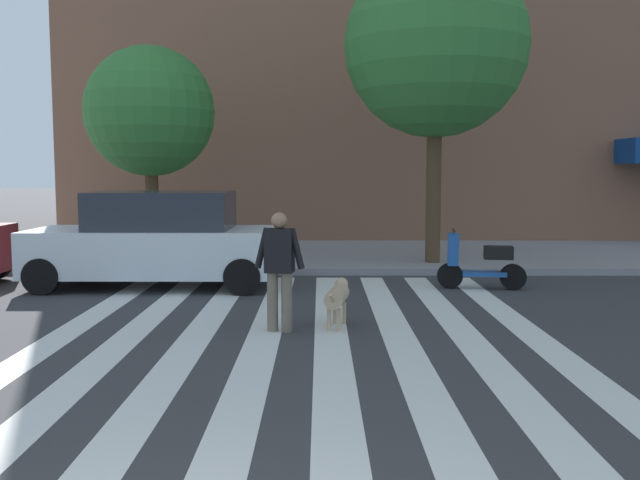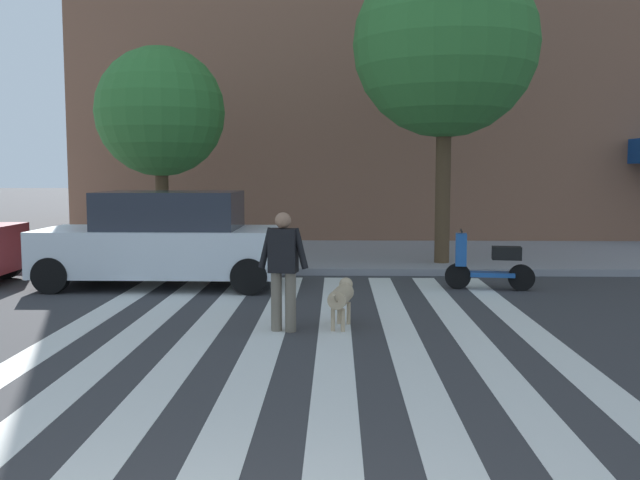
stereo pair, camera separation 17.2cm
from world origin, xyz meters
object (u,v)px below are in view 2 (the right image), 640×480
Objects in this scene: parked_scooter at (489,264)px; dog_on_leash at (342,296)px; parked_car_behind_first at (164,240)px; street_tree_nearest at (160,112)px; pedestrian_dog_walker at (283,265)px; street_tree_middle at (445,45)px.

parked_scooter reaches higher than dog_on_leash.
street_tree_nearest reaches higher than parked_car_behind_first.
pedestrian_dog_walker reaches higher than parked_scooter.
parked_scooter is 4.21m from dog_on_leash.
street_tree_middle is 7.76m from dog_on_leash.
dog_on_leash is (0.80, 0.29, -0.48)m from pedestrian_dog_walker.
dog_on_leash is (-2.28, -5.91, -4.47)m from street_tree_middle.
parked_car_behind_first is 2.79× the size of parked_scooter.
pedestrian_dog_walker is (-3.56, -3.48, 0.45)m from parked_scooter.
street_tree_nearest reaches higher than parked_scooter.
parked_scooter is at bearing -2.53° from parked_car_behind_first.
street_tree_middle reaches higher than parked_scooter.
street_tree_nearest is at bearing 104.26° from parked_car_behind_first.
dog_on_leash is at bearing -130.91° from parked_scooter.
parked_scooter is 1.49× the size of dog_on_leash.
pedestrian_dog_walker is (-3.08, -6.20, -3.99)m from street_tree_middle.
parked_scooter is at bearing 44.34° from pedestrian_dog_walker.
parked_car_behind_first is at bearing 177.47° from parked_scooter.
parked_scooter is 5.23m from street_tree_middle.
street_tree_middle reaches higher than street_tree_nearest.
street_tree_nearest is 6.78m from street_tree_middle.
dog_on_leash is at bearing -58.76° from street_tree_nearest.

